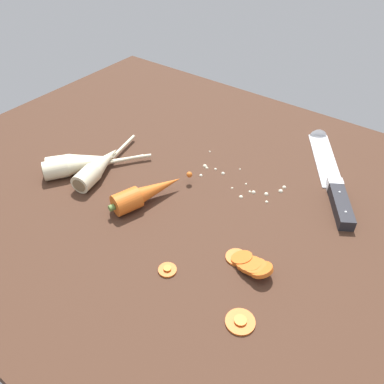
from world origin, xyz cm
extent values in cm
cube|color=#42281C|center=(0.00, 0.00, -2.00)|extent=(120.00, 90.00, 4.00)
cube|color=silver|center=(16.01, 25.73, 0.25)|extent=(14.26, 19.33, 0.50)
cone|color=silver|center=(10.12, 35.26, 0.25)|extent=(4.95, 4.63, 3.96)
cube|color=silver|center=(21.27, 17.22, 1.10)|extent=(3.55, 3.25, 2.20)
cube|color=#232328|center=(24.69, 11.69, 1.10)|extent=(8.16, 10.83, 2.20)
sphere|color=silver|center=(23.21, 14.08, 2.20)|extent=(0.50, 0.50, 0.50)
sphere|color=silver|center=(26.16, 9.31, 2.20)|extent=(0.50, 0.50, 0.50)
cylinder|color=#D6601E|center=(-7.75, -11.97, 2.10)|extent=(5.57, 6.08, 4.20)
cone|color=#D6601E|center=(-5.85, -6.26, 2.10)|extent=(7.59, 12.68, 3.99)
sphere|color=#D6601E|center=(-3.26, 1.51, 2.10)|extent=(1.20, 1.20, 1.20)
cylinder|color=#5B7F3D|center=(-8.73, -14.92, 2.10)|extent=(1.45, 1.33, 1.20)
cylinder|color=beige|center=(-19.19, -11.66, 2.00)|extent=(5.01, 5.74, 4.00)
cone|color=beige|center=(-20.74, -4.94, 2.00)|extent=(5.69, 9.46, 3.80)
cylinder|color=beige|center=(-22.32, 1.95, 1.10)|extent=(2.83, 9.47, 0.70)
cylinder|color=#7A6647|center=(-18.63, -14.09, 2.00)|extent=(2.80, 0.92, 2.80)
cylinder|color=beige|center=(-27.14, -11.92, 2.00)|extent=(6.33, 6.50, 4.00)
cone|color=beige|center=(-22.67, -6.39, 2.00)|extent=(8.67, 9.47, 3.80)
cylinder|color=beige|center=(-18.10, -0.72, 1.10)|extent=(6.73, 8.10, 0.70)
cylinder|color=#7A6647|center=(-28.75, -13.91, 2.00)|extent=(2.37, 1.99, 2.80)
cylinder|color=beige|center=(-26.52, -13.36, 2.00)|extent=(6.05, 6.30, 4.00)
cone|color=beige|center=(-22.72, -7.72, 2.00)|extent=(8.02, 9.34, 3.80)
cylinder|color=beige|center=(-18.82, -1.94, 1.10)|extent=(5.84, 8.20, 0.70)
cylinder|color=#7A6647|center=(-27.89, -15.39, 2.00)|extent=(2.49, 1.81, 2.80)
cylinder|color=#D6601E|center=(15.07, -9.89, 0.35)|extent=(3.68, 3.68, 0.70)
cylinder|color=#D6601E|center=(16.09, -9.88, 0.60)|extent=(3.68, 3.62, 2.01)
cylinder|color=#D6601E|center=(17.33, -10.47, 0.84)|extent=(3.59, 3.52, 1.85)
cylinder|color=#D6601E|center=(18.04, -10.59, 1.08)|extent=(3.80, 3.73, 1.83)
cylinder|color=#D6601E|center=(18.94, -10.69, 1.33)|extent=(3.81, 3.74, 1.76)
cylinder|color=#D6601E|center=(20.08, -10.84, 1.57)|extent=(3.83, 3.81, 2.35)
cylinder|color=#D6601E|center=(7.51, -18.81, 0.35)|extent=(3.02, 3.02, 0.70)
cylinder|color=orange|center=(7.51, -18.81, 0.62)|extent=(1.27, 1.27, 0.16)
cylinder|color=#D6601E|center=(21.83, -19.85, 0.35)|extent=(4.37, 4.37, 0.70)
cylinder|color=orange|center=(21.83, -19.85, 0.62)|extent=(1.83, 1.83, 0.16)
sphere|color=beige|center=(2.73, 11.61, 0.21)|extent=(0.41, 0.41, 0.41)
sphere|color=beige|center=(13.10, 10.17, 0.45)|extent=(0.90, 0.90, 0.90)
sphere|color=beige|center=(-6.29, 13.29, 0.21)|extent=(0.42, 0.42, 0.42)
sphere|color=beige|center=(-2.71, 4.81, 0.36)|extent=(0.72, 0.72, 0.72)
sphere|color=beige|center=(13.12, 11.69, 0.39)|extent=(0.78, 0.78, 0.78)
sphere|color=beige|center=(12.40, 5.61, 0.32)|extent=(0.63, 0.63, 0.63)
sphere|color=beige|center=(8.22, 6.33, 0.28)|extent=(0.57, 0.57, 0.57)
sphere|color=beige|center=(6.33, 8.03, 0.24)|extent=(0.47, 0.47, 0.47)
sphere|color=beige|center=(4.77, 5.19, 0.25)|extent=(0.50, 0.50, 0.50)
sphere|color=beige|center=(7.63, 3.89, 0.41)|extent=(0.82, 0.82, 0.82)
sphere|color=beige|center=(-3.23, 7.75, 0.32)|extent=(0.64, 0.64, 0.64)
sphere|color=beige|center=(11.22, 7.62, 0.43)|extent=(0.86, 0.86, 0.86)
sphere|color=beige|center=(0.63, 8.18, 0.38)|extent=(0.75, 0.75, 0.75)
sphere|color=beige|center=(8.90, 6.62, 0.42)|extent=(0.84, 0.84, 0.84)
sphere|color=beige|center=(-1.50, 8.49, 0.30)|extent=(0.59, 0.59, 0.59)
sphere|color=beige|center=(-3.95, 8.03, 0.45)|extent=(0.89, 0.89, 0.89)
camera|label=1|loc=(35.01, -49.25, 51.01)|focal=37.11mm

